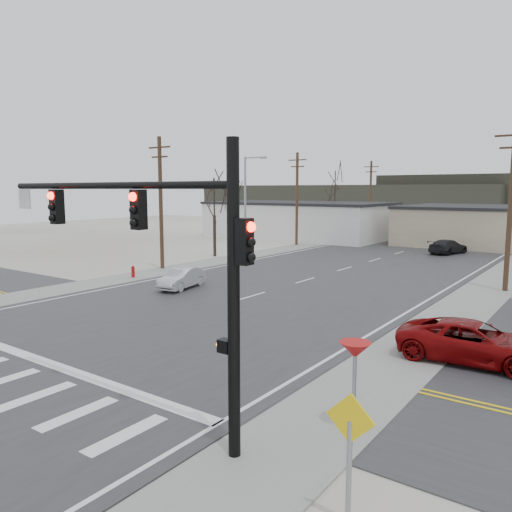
{
  "coord_description": "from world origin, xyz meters",
  "views": [
    {
      "loc": [
        16.45,
        -14.64,
        6.11
      ],
      "look_at": [
        1.25,
        6.58,
        2.6
      ],
      "focal_mm": 35.0,
      "sensor_mm": 36.0,
      "label": 1
    }
  ],
  "objects_px": {
    "car_far_b": "(446,231)",
    "car_parked_red": "(474,342)",
    "car_far_a": "(448,247)",
    "traffic_signal_mast": "(171,249)",
    "fire_hydrant": "(133,272)",
    "sedan_crossing": "(182,278)"
  },
  "relations": [
    {
      "from": "car_far_a",
      "to": "fire_hydrant",
      "type": "bearing_deg",
      "value": 76.86
    },
    {
      "from": "car_far_a",
      "to": "traffic_signal_mast",
      "type": "bearing_deg",
      "value": 111.08
    },
    {
      "from": "sedan_crossing",
      "to": "car_parked_red",
      "type": "height_order",
      "value": "car_parked_red"
    },
    {
      "from": "car_far_b",
      "to": "car_parked_red",
      "type": "height_order",
      "value": "car_far_b"
    },
    {
      "from": "sedan_crossing",
      "to": "car_far_a",
      "type": "relative_size",
      "value": 0.82
    },
    {
      "from": "sedan_crossing",
      "to": "car_far_b",
      "type": "xyz_separation_m",
      "value": [
        4.03,
        44.19,
        0.09
      ]
    },
    {
      "from": "car_parked_red",
      "to": "traffic_signal_mast",
      "type": "bearing_deg",
      "value": 150.39
    },
    {
      "from": "fire_hydrant",
      "to": "car_far_a",
      "type": "height_order",
      "value": "car_far_a"
    },
    {
      "from": "traffic_signal_mast",
      "to": "car_far_a",
      "type": "bearing_deg",
      "value": 95.56
    },
    {
      "from": "fire_hydrant",
      "to": "car_parked_red",
      "type": "bearing_deg",
      "value": -10.72
    },
    {
      "from": "traffic_signal_mast",
      "to": "fire_hydrant",
      "type": "distance_m",
      "value": 23.39
    },
    {
      "from": "car_far_a",
      "to": "car_parked_red",
      "type": "distance_m",
      "value": 31.57
    },
    {
      "from": "fire_hydrant",
      "to": "traffic_signal_mast",
      "type": "bearing_deg",
      "value": -38.13
    },
    {
      "from": "car_far_b",
      "to": "car_parked_red",
      "type": "distance_m",
      "value": 49.71
    },
    {
      "from": "car_far_a",
      "to": "car_parked_red",
      "type": "height_order",
      "value": "car_parked_red"
    },
    {
      "from": "traffic_signal_mast",
      "to": "car_far_b",
      "type": "relative_size",
      "value": 2.13
    },
    {
      "from": "sedan_crossing",
      "to": "car_far_a",
      "type": "distance_m",
      "value": 28.12
    },
    {
      "from": "fire_hydrant",
      "to": "sedan_crossing",
      "type": "relative_size",
      "value": 0.23
    },
    {
      "from": "car_far_b",
      "to": "sedan_crossing",
      "type": "bearing_deg",
      "value": -96.24
    },
    {
      "from": "traffic_signal_mast",
      "to": "sedan_crossing",
      "type": "bearing_deg",
      "value": 133.42
    },
    {
      "from": "traffic_signal_mast",
      "to": "car_far_b",
      "type": "distance_m",
      "value": 58.44
    },
    {
      "from": "fire_hydrant",
      "to": "car_parked_red",
      "type": "height_order",
      "value": "car_parked_red"
    }
  ]
}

